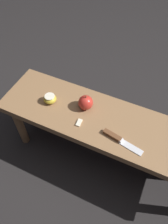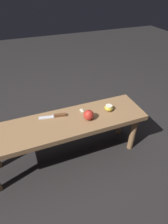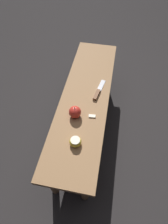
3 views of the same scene
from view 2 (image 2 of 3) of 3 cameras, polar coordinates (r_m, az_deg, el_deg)
ground_plane at (r=1.63m, az=-5.31°, el=-14.19°), size 8.00×8.00×0.00m
wooden_bench at (r=1.36m, az=-6.17°, el=-5.02°), size 1.27×0.34×0.41m
knife at (r=1.38m, az=-9.01°, el=-1.19°), size 0.21×0.07×0.02m
apple_whole at (r=1.32m, az=1.54°, el=-0.97°), size 0.08×0.08×0.09m
apple_cut at (r=1.43m, az=8.08°, el=1.37°), size 0.07×0.07×0.05m
apple_slice_near_knife at (r=1.42m, az=-0.67°, el=0.40°), size 0.03×0.05×0.01m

